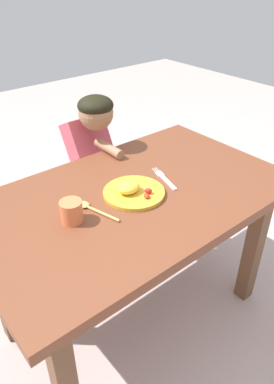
{
  "coord_description": "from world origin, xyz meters",
  "views": [
    {
      "loc": [
        -0.76,
        -0.93,
        1.52
      ],
      "look_at": [
        -0.01,
        -0.03,
        0.75
      ],
      "focal_mm": 33.43,
      "sensor_mm": 36.0,
      "label": 1
    }
  ],
  "objects": [
    {
      "name": "ground_plane",
      "position": [
        0.0,
        0.0,
        0.0
      ],
      "size": [
        8.0,
        8.0,
        0.0
      ],
      "primitive_type": "plane",
      "color": "#B6A39C"
    },
    {
      "name": "dining_table",
      "position": [
        0.0,
        0.0,
        0.63
      ],
      "size": [
        1.28,
        0.78,
        0.73
      ],
      "color": "brown",
      "rests_on": "ground_plane"
    },
    {
      "name": "fork",
      "position": [
        0.16,
        -0.0,
        0.74
      ],
      "size": [
        0.07,
        0.19,
        0.01
      ],
      "rotation": [
        0.0,
        0.0,
        1.3
      ],
      "color": "silver",
      "rests_on": "dining_table"
    },
    {
      "name": "spoon",
      "position": [
        -0.2,
        0.02,
        0.74
      ],
      "size": [
        0.08,
        0.2,
        0.01
      ],
      "rotation": [
        0.0,
        0.0,
        1.84
      ],
      "color": "tan",
      "rests_on": "dining_table"
    },
    {
      "name": "plate",
      "position": [
        -0.01,
        -0.01,
        0.75
      ],
      "size": [
        0.25,
        0.25,
        0.06
      ],
      "color": "gold",
      "rests_on": "dining_table"
    },
    {
      "name": "drinking_cup",
      "position": [
        -0.29,
        -0.0,
        0.77
      ],
      "size": [
        0.08,
        0.08,
        0.08
      ],
      "primitive_type": "cylinder",
      "color": "#E07243",
      "rests_on": "dining_table"
    },
    {
      "name": "person",
      "position": [
        0.13,
        0.53,
        0.55
      ],
      "size": [
        0.21,
        0.4,
        0.99
      ],
      "rotation": [
        0.0,
        0.0,
        3.14
      ],
      "color": "#3A4261",
      "rests_on": "ground_plane"
    }
  ]
}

